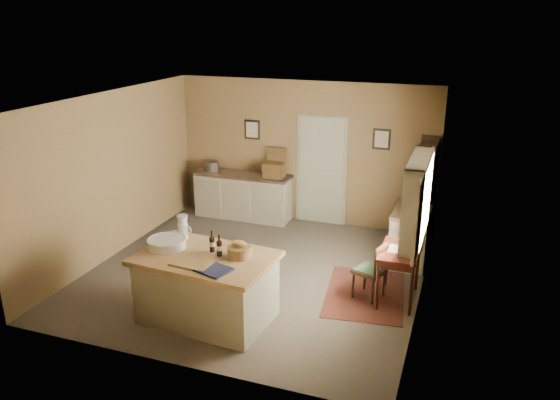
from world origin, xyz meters
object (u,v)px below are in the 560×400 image
Objects in this scene: sideboard at (243,194)px; desk_chair at (369,271)px; work_island at (206,285)px; right_cabinet at (410,235)px; shelving_unit at (427,194)px; writing_desk at (400,256)px.

desk_chair is (2.95, -2.38, -0.07)m from sideboard.
work_island is 2.22× the size of desk_chair.
work_island is 2.30m from desk_chair.
right_cabinet reaches higher than desk_chair.
right_cabinet is (3.35, -0.96, -0.02)m from sideboard.
shelving_unit is (2.45, 3.45, 0.45)m from work_island.
shelving_unit is at bearing 95.87° from desk_chair.
desk_chair is (1.91, 1.27, -0.07)m from work_island.
writing_desk is at bearing -94.07° from shelving_unit.
right_cabinet is (0.40, 1.42, 0.04)m from desk_chair.
writing_desk is at bearing 31.21° from desk_chair.
writing_desk is 2.12m from shelving_unit.
desk_chair is at bearing 38.39° from work_island.
desk_chair is at bearing -105.54° from right_cabinet.
writing_desk is 1.04× the size of desk_chair.
shelving_unit reaches higher than desk_chair.
desk_chair is at bearing -38.89° from sideboard.
sideboard is 1.84× the size of right_cabinet.
sideboard is at bearing 164.01° from right_cabinet.
work_island is 0.98× the size of shelving_unit.
writing_desk is 0.48m from desk_chair.
writing_desk is 0.46× the size of shelving_unit.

